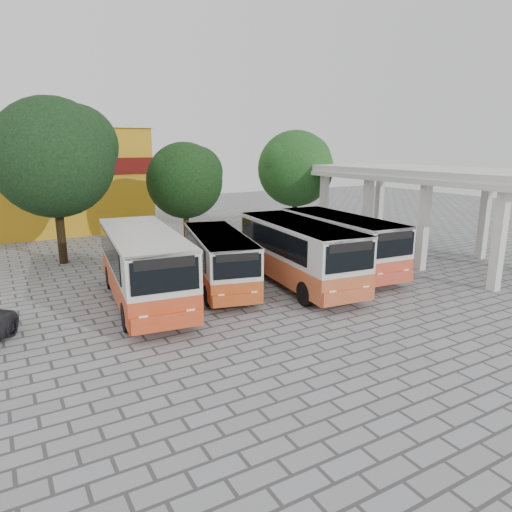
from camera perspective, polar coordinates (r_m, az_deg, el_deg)
ground at (r=20.31m, az=9.11°, el=-5.76°), size 90.00×90.00×0.00m
terminal_shelter at (r=29.52m, az=20.72°, el=9.33°), size 6.80×15.80×5.40m
shophouse_block at (r=40.88m, az=-28.49°, el=8.47°), size 20.40×10.40×8.30m
bus_far_left at (r=20.02m, az=-13.86°, el=-0.79°), size 3.66×9.04×3.17m
bus_centre_left at (r=21.71m, az=-4.64°, el=-0.12°), size 3.91×7.77×2.66m
bus_centre_right at (r=22.17m, az=5.31°, el=0.83°), size 3.52×8.83×3.10m
bus_far_right at (r=24.97m, az=10.45°, el=2.00°), size 3.15×8.54×3.02m
tree_left at (r=28.18m, az=-23.89°, el=11.60°), size 6.96×6.63×9.34m
tree_middle at (r=31.04m, az=-8.82°, el=9.62°), size 5.28×5.03×6.95m
tree_right at (r=34.96m, az=5.03°, el=11.13°), size 5.94×5.65×7.84m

